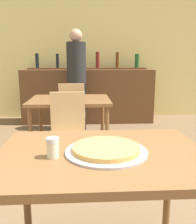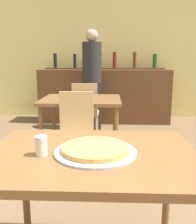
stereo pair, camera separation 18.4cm
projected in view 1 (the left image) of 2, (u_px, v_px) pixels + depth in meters
wall_back at (87, 53)px, 5.40m from camera, size 8.00×0.05×2.80m
dining_table_near at (102, 167)px, 1.34m from camera, size 1.12×0.82×0.78m
dining_table_far at (70, 105)px, 3.23m from camera, size 1.02×0.82×0.76m
bar_counter at (88, 96)px, 5.09m from camera, size 2.60×0.56×1.06m
bar_back_shelf at (89, 65)px, 5.10m from camera, size 2.39×0.24×0.35m
chair_far_side_front at (68, 130)px, 2.70m from camera, size 0.40×0.40×0.91m
chair_far_side_back at (72, 109)px, 3.82m from camera, size 0.40×0.40×0.91m
pizza_tray at (106, 150)px, 1.31m from camera, size 0.43×0.43×0.04m
cheese_shaker at (53, 147)px, 1.24m from camera, size 0.06×0.06×0.10m
person_standing at (77, 76)px, 4.42m from camera, size 0.34×0.34×1.77m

